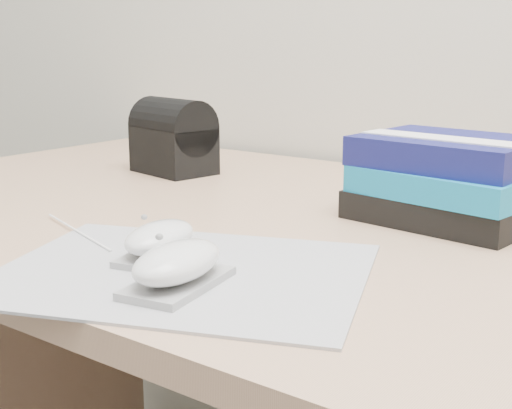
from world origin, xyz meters
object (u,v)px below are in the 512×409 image
Objects in this scene: pouch at (173,137)px; mouse_rear at (160,240)px; desk at (361,379)px; mouse_front at (177,266)px; book_stack at (450,180)px.

mouse_rear is at bearing -48.76° from pouch.
desk is 0.44m from mouse_front.
mouse_front is at bearing -46.79° from pouch.
mouse_rear is at bearing 143.69° from mouse_front.
pouch is at bearing 176.00° from book_stack.
mouse_front is at bearing -91.04° from desk.
pouch reaches higher than mouse_rear.
pouch is at bearing 131.24° from mouse_rear.
mouse_rear is 0.75× the size of pouch.
mouse_front is at bearing -104.12° from book_stack.
desk is at bearing -157.38° from book_stack.
mouse_rear is at bearing -105.30° from desk.
book_stack is (0.18, 0.34, 0.03)m from mouse_rear.
mouse_front is 0.81× the size of pouch.
book_stack reaches higher than mouse_front.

